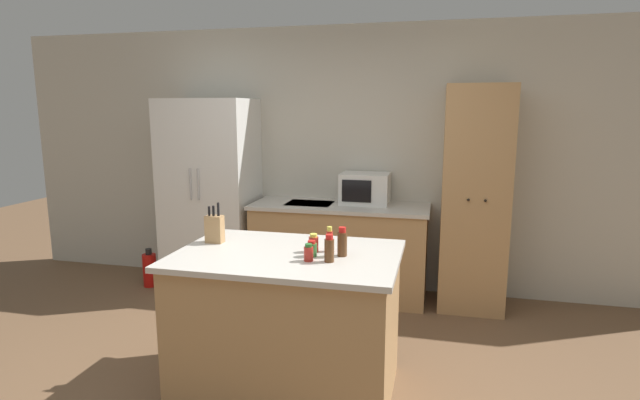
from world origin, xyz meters
TOP-DOWN VIEW (x-y plane):
  - wall_back at (0.00, 2.33)m, footprint 7.20×0.06m
  - refrigerator at (-1.33, 1.98)m, footprint 0.88×0.66m
  - back_counter at (-0.00, 2.00)m, footprint 1.69×0.65m
  - pantry_cabinet at (1.23, 2.02)m, footprint 0.57×0.59m
  - kitchen_island at (0.02, 0.26)m, footprint 1.38×0.95m
  - microwave at (0.23, 2.10)m, footprint 0.46×0.36m
  - knife_block at (-0.52, 0.37)m, footprint 0.11×0.07m
  - spice_bottle_tall_dark at (0.36, 0.26)m, footprint 0.06×0.06m
  - spice_bottle_short_red at (0.17, 0.31)m, footprint 0.06×0.06m
  - spice_bottle_amber_oil at (0.18, 0.21)m, footprint 0.06×0.06m
  - spice_bottle_green_herb at (0.27, 0.34)m, footprint 0.04×0.04m
  - spice_bottle_pale_salt at (0.19, 0.12)m, footprint 0.06×0.06m
  - spice_bottle_orange_cap at (0.31, 0.13)m, footprint 0.06×0.06m
  - fire_extinguisher at (-1.94, 1.78)m, footprint 0.14×0.14m

SIDE VIEW (x-z plane):
  - fire_extinguisher at x=-1.94m, z-range -0.02..0.37m
  - back_counter at x=0.00m, z-range 0.00..0.91m
  - kitchen_island at x=0.02m, z-range 0.00..0.93m
  - refrigerator at x=-1.33m, z-range 0.00..1.90m
  - spice_bottle_amber_oil at x=0.18m, z-range 0.92..1.02m
  - spice_bottle_pale_salt at x=0.19m, z-range 0.92..1.02m
  - spice_bottle_short_red at x=0.17m, z-range 0.92..1.04m
  - spice_bottle_green_herb at x=0.27m, z-range 0.92..1.08m
  - spice_bottle_orange_cap at x=0.31m, z-range 0.92..1.08m
  - pantry_cabinet at x=1.23m, z-range 0.00..2.01m
  - spice_bottle_tall_dark at x=0.36m, z-range 0.92..1.10m
  - knife_block at x=-0.52m, z-range 0.89..1.16m
  - microwave at x=0.23m, z-range 0.90..1.20m
  - wall_back at x=0.00m, z-range 0.00..2.60m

